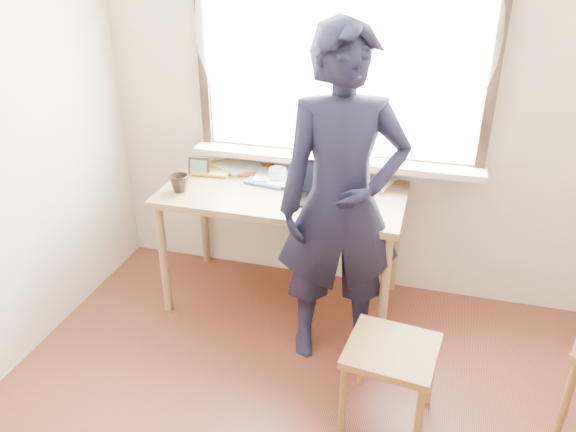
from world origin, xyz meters
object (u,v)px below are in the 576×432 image
(mug_white, at_px, (277,175))
(mug_dark, at_px, (179,183))
(work_chair, at_px, (391,358))
(desk, at_px, (283,203))
(laptop, at_px, (317,190))
(person, at_px, (342,204))

(mug_white, relative_size, mug_dark, 1.00)
(work_chair, bearing_deg, mug_dark, 154.33)
(desk, height_order, laptop, laptop)
(desk, height_order, work_chair, desk)
(laptop, height_order, person, person)
(desk, height_order, person, person)
(person, bearing_deg, laptop, 103.16)
(mug_dark, xyz_separation_m, work_chair, (1.39, -0.67, -0.48))
(laptop, height_order, work_chair, laptop)
(laptop, bearing_deg, work_chair, -54.98)
(laptop, bearing_deg, desk, 170.81)
(mug_dark, relative_size, work_chair, 0.25)
(desk, distance_m, work_chair, 1.21)
(work_chair, height_order, person, person)
(work_chair, bearing_deg, laptop, 125.02)
(mug_dark, bearing_deg, mug_white, 30.37)
(laptop, xyz_separation_m, mug_white, (-0.30, 0.17, -0.00))
(desk, xyz_separation_m, person, (0.43, -0.38, 0.22))
(mug_white, relative_size, work_chair, 0.25)
(mug_dark, bearing_deg, work_chair, -25.67)
(desk, distance_m, laptop, 0.26)
(desk, xyz_separation_m, mug_white, (-0.07, 0.14, 0.13))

